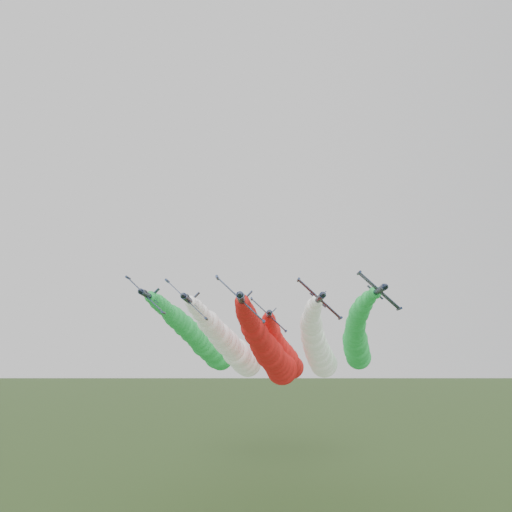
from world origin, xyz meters
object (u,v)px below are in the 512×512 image
object	(u,v)px
jet_outer_left	(203,343)
jet_outer_right	(357,341)
jet_lead	(271,354)
jet_trail	(284,354)
jet_inner_right	(318,348)
jet_inner_left	(233,349)

from	to	relation	value
jet_outer_left	jet_outer_right	distance (m)	42.03
jet_lead	jet_trail	distance (m)	26.75
jet_lead	jet_outer_right	distance (m)	28.05
jet_outer_left	jet_outer_right	bearing A→B (deg)	-3.91
jet_lead	jet_inner_right	world-z (taller)	jet_inner_right
jet_outer_left	jet_inner_right	bearing A→B (deg)	-13.99
jet_lead	jet_inner_left	world-z (taller)	jet_inner_left
jet_inner_left	jet_trail	bearing A→B (deg)	47.57
jet_inner_left	jet_outer_right	bearing A→B (deg)	6.07
jet_outer_right	jet_inner_right	bearing A→B (deg)	-156.64
jet_outer_left	jet_trail	size ratio (longest dim) A/B	1.00
jet_outer_right	jet_lead	bearing A→B (deg)	-148.16
jet_trail	jet_lead	bearing A→B (deg)	-99.25
jet_lead	jet_inner_left	size ratio (longest dim) A/B	1.01
jet_inner_right	jet_outer_right	distance (m)	12.30
jet_inner_right	jet_lead	bearing A→B (deg)	-141.72
jet_outer_left	jet_trail	xyz separation A→B (m)	(22.59, 8.86, -2.86)
jet_inner_right	jet_trail	size ratio (longest dim) A/B	1.00
jet_inner_left	jet_outer_left	distance (m)	10.89
jet_inner_right	jet_outer_right	size ratio (longest dim) A/B	1.00
jet_outer_right	jet_trail	world-z (taller)	jet_outer_right
jet_inner_left	jet_inner_right	distance (m)	22.20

